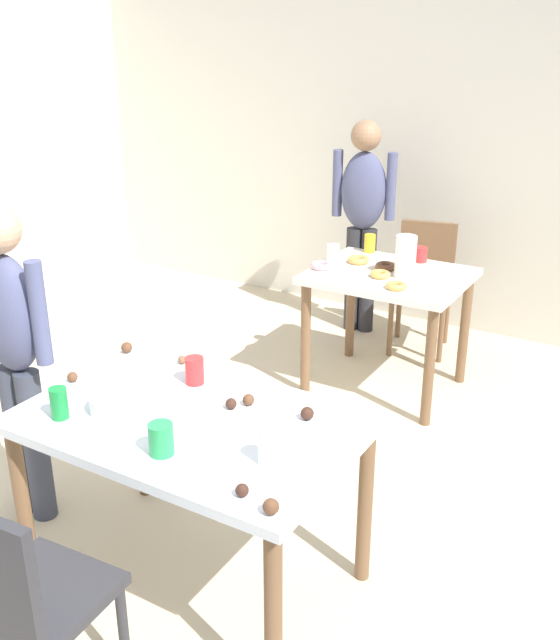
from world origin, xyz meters
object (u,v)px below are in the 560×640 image
Objects in this scene: chair_far_table at (424,278)px; person_girl_near at (13,342)px; mixing_bowl at (118,403)px; pitcher_far at (405,257)px; person_adult_far at (363,209)px; soda_can at (59,403)px; chair_near_table at (21,595)px; dining_table_near at (191,440)px; dining_table_far at (389,292)px.

person_girl_near is (-0.84, -2.74, 0.37)m from chair_far_table.
mixing_bowl is 2.09m from pitcher_far.
pitcher_far is at bearing 63.71° from person_girl_near.
chair_far_table is 0.65m from person_adult_far.
person_adult_far is at bearing 95.97° from mixing_bowl.
soda_can is (0.50, -0.22, -0.05)m from person_girl_near.
chair_near_table is 3.54× the size of pitcher_far.
dining_table_near and dining_table_far have the same top height.
dining_table_far is 0.27m from pitcher_far.
person_girl_near is 0.65m from mixing_bowl.
dining_table_near is 0.84× the size of person_adult_far.
pitcher_far reaches higher than chair_far_table.
person_girl_near is 2.81m from person_adult_far.
dining_table_far is (-0.03, 1.99, -0.03)m from dining_table_near.
dining_table_far is at bearing -86.83° from chair_far_table.
dining_table_far is 2.78m from chair_near_table.
dining_table_near is 0.81m from chair_near_table.
dining_table_near is 10.42× the size of soda_can.
dining_table_near is at bearing -89.04° from dining_table_far.
person_adult_far is at bearing 175.23° from chair_far_table.
soda_can reaches higher than dining_table_far.
chair_near_table is 3.61m from person_adult_far.
dining_table_near is at bearing -78.34° from person_adult_far.
person_girl_near reaches higher than chair_far_table.
mixing_bowl is (-0.27, -0.09, 0.13)m from dining_table_near.
person_girl_near is 0.95× the size of person_adult_far.
mixing_bowl is (-0.21, 0.70, 0.29)m from chair_near_table.
soda_can is 2.27m from pitcher_far.
person_girl_near is at bearing -97.08° from person_adult_far.
person_adult_far is at bearing 128.70° from pitcher_far.
chair_near_table is 4.13× the size of mixing_bowl.
dining_table_far is 4.28× the size of mixing_bowl.
mixing_bowl is at bearing -96.51° from dining_table_far.
dining_table_near is 5.17× the size of pitcher_far.
person_adult_far reaches higher than soda_can.
person_girl_near is at bearing -178.58° from dining_table_near.
pitcher_far reaches higher than soda_can.
chair_far_table is 7.13× the size of soda_can.
mixing_bowl is at bearing 106.64° from chair_near_table.
person_girl_near is at bearing 173.89° from mixing_bowl.
person_girl_near is at bearing -107.06° from chair_far_table.
mixing_bowl is at bearing -94.01° from chair_far_table.
chair_near_table is 1.00× the size of chair_far_table.
dining_table_far is at bearing 90.96° from dining_table_near.
person_adult_far reaches higher than dining_table_far.
mixing_bowl is (0.64, -0.07, -0.08)m from person_girl_near.
dining_table_near is 0.94m from person_girl_near.
pitcher_far is at bearing 87.29° from chair_near_table.
dining_table_near is 6.03× the size of mixing_bowl.
chair_far_table is 4.13× the size of mixing_bowl.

